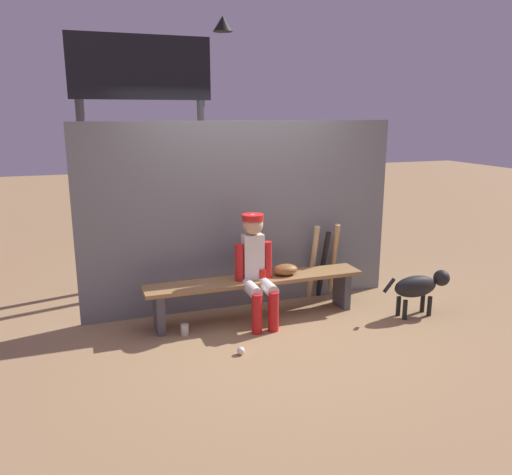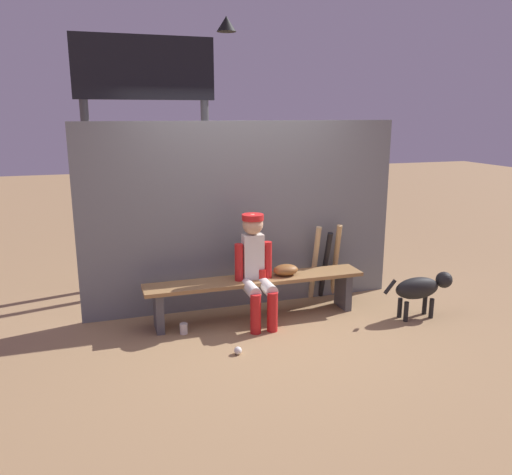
{
  "view_description": "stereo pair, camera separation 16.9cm",
  "coord_description": "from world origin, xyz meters",
  "px_view_note": "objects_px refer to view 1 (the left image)",
  "views": [
    {
      "loc": [
        -1.76,
        -4.95,
        2.19
      ],
      "look_at": [
        0.0,
        0.0,
        0.91
      ],
      "focal_mm": 35.97,
      "sensor_mm": 36.0,
      "label": 1
    },
    {
      "loc": [
        -1.6,
        -5.01,
        2.19
      ],
      "look_at": [
        0.0,
        0.0,
        0.91
      ],
      "focal_mm": 35.97,
      "sensor_mm": 36.0,
      "label": 2
    }
  ],
  "objects_px": {
    "bat_aluminum_black": "(323,264)",
    "baseball_glove": "(285,270)",
    "scoreboard": "(148,105)",
    "bat_wood_tan": "(333,260)",
    "bat_wood_natural": "(313,262)",
    "cup_on_ground": "(185,329)",
    "cup_on_bench": "(262,274)",
    "dugout_bench": "(256,287)",
    "dog": "(420,286)",
    "baseball": "(241,351)",
    "player_seated": "(256,266)"
  },
  "relations": [
    {
      "from": "cup_on_bench",
      "to": "baseball_glove",
      "type": "bearing_deg",
      "value": 11.24
    },
    {
      "from": "bat_wood_natural",
      "to": "bat_aluminum_black",
      "type": "height_order",
      "value": "bat_wood_natural"
    },
    {
      "from": "player_seated",
      "to": "baseball_glove",
      "type": "bearing_deg",
      "value": 16.56
    },
    {
      "from": "dugout_bench",
      "to": "bat_wood_tan",
      "type": "relative_size",
      "value": 2.58
    },
    {
      "from": "scoreboard",
      "to": "baseball_glove",
      "type": "bearing_deg",
      "value": -51.01
    },
    {
      "from": "bat_wood_natural",
      "to": "baseball",
      "type": "relative_size",
      "value": 12.5
    },
    {
      "from": "dugout_bench",
      "to": "bat_wood_natural",
      "type": "xyz_separation_m",
      "value": [
        0.83,
        0.33,
        0.1
      ]
    },
    {
      "from": "bat_aluminum_black",
      "to": "scoreboard",
      "type": "distance_m",
      "value": 2.85
    },
    {
      "from": "scoreboard",
      "to": "bat_wood_tan",
      "type": "bearing_deg",
      "value": -29.94
    },
    {
      "from": "bat_aluminum_black",
      "to": "baseball_glove",
      "type": "bearing_deg",
      "value": -152.38
    },
    {
      "from": "player_seated",
      "to": "cup_on_ground",
      "type": "height_order",
      "value": "player_seated"
    },
    {
      "from": "bat_wood_natural",
      "to": "dog",
      "type": "bearing_deg",
      "value": -43.67
    },
    {
      "from": "cup_on_ground",
      "to": "baseball",
      "type": "bearing_deg",
      "value": -56.73
    },
    {
      "from": "cup_on_ground",
      "to": "dog",
      "type": "distance_m",
      "value": 2.59
    },
    {
      "from": "bat_wood_natural",
      "to": "cup_on_ground",
      "type": "distance_m",
      "value": 1.78
    },
    {
      "from": "baseball_glove",
      "to": "dog",
      "type": "xyz_separation_m",
      "value": [
        1.38,
        -0.52,
        -0.18
      ]
    },
    {
      "from": "scoreboard",
      "to": "cup_on_ground",
      "type": "bearing_deg",
      "value": -89.01
    },
    {
      "from": "dugout_bench",
      "to": "dog",
      "type": "xyz_separation_m",
      "value": [
        1.73,
        -0.52,
        -0.02
      ]
    },
    {
      "from": "player_seated",
      "to": "bat_wood_natural",
      "type": "xyz_separation_m",
      "value": [
        0.87,
        0.44,
        -0.17
      ]
    },
    {
      "from": "cup_on_bench",
      "to": "cup_on_ground",
      "type": "bearing_deg",
      "value": -172.64
    },
    {
      "from": "bat_wood_natural",
      "to": "dog",
      "type": "relative_size",
      "value": 1.1
    },
    {
      "from": "bat_wood_tan",
      "to": "baseball",
      "type": "relative_size",
      "value": 12.6
    },
    {
      "from": "bat_wood_tan",
      "to": "player_seated",
      "type": "bearing_deg",
      "value": -158.46
    },
    {
      "from": "bat_wood_natural",
      "to": "cup_on_bench",
      "type": "bearing_deg",
      "value": -153.79
    },
    {
      "from": "baseball_glove",
      "to": "bat_wood_natural",
      "type": "bearing_deg",
      "value": 33.6
    },
    {
      "from": "dugout_bench",
      "to": "cup_on_ground",
      "type": "distance_m",
      "value": 0.9
    },
    {
      "from": "cup_on_ground",
      "to": "scoreboard",
      "type": "xyz_separation_m",
      "value": [
        -0.03,
        1.65,
        2.23
      ]
    },
    {
      "from": "baseball_glove",
      "to": "bat_aluminum_black",
      "type": "bearing_deg",
      "value": 27.62
    },
    {
      "from": "bat_wood_natural",
      "to": "scoreboard",
      "type": "distance_m",
      "value": 2.74
    },
    {
      "from": "player_seated",
      "to": "cup_on_ground",
      "type": "distance_m",
      "value": 0.98
    },
    {
      "from": "cup_on_bench",
      "to": "bat_wood_tan",
      "type": "bearing_deg",
      "value": 20.6
    },
    {
      "from": "player_seated",
      "to": "cup_on_bench",
      "type": "relative_size",
      "value": 10.57
    },
    {
      "from": "player_seated",
      "to": "baseball",
      "type": "xyz_separation_m",
      "value": [
        -0.39,
        -0.67,
        -0.6
      ]
    },
    {
      "from": "dugout_bench",
      "to": "bat_wood_natural",
      "type": "relative_size",
      "value": 2.6
    },
    {
      "from": "bat_aluminum_black",
      "to": "baseball",
      "type": "xyz_separation_m",
      "value": [
        -1.4,
        -1.11,
        -0.38
      ]
    },
    {
      "from": "dugout_bench",
      "to": "baseball_glove",
      "type": "xyz_separation_m",
      "value": [
        0.34,
        0.0,
        0.16
      ]
    },
    {
      "from": "bat_wood_tan",
      "to": "cup_on_bench",
      "type": "distance_m",
      "value": 1.14
    },
    {
      "from": "baseball",
      "to": "cup_on_ground",
      "type": "xyz_separation_m",
      "value": [
        -0.4,
        0.61,
        0.02
      ]
    },
    {
      "from": "player_seated",
      "to": "bat_wood_tan",
      "type": "relative_size",
      "value": 1.25
    },
    {
      "from": "bat_wood_natural",
      "to": "bat_wood_tan",
      "type": "xyz_separation_m",
      "value": [
        0.28,
        0.01,
        0.0
      ]
    },
    {
      "from": "dog",
      "to": "cup_on_bench",
      "type": "bearing_deg",
      "value": 164.49
    },
    {
      "from": "baseball_glove",
      "to": "cup_on_bench",
      "type": "bearing_deg",
      "value": -168.76
    },
    {
      "from": "baseball_glove",
      "to": "dog",
      "type": "distance_m",
      "value": 1.49
    },
    {
      "from": "baseball_glove",
      "to": "cup_on_ground",
      "type": "height_order",
      "value": "baseball_glove"
    },
    {
      "from": "bat_aluminum_black",
      "to": "dugout_bench",
      "type": "bearing_deg",
      "value": -161.22
    },
    {
      "from": "bat_aluminum_black",
      "to": "bat_wood_tan",
      "type": "relative_size",
      "value": 0.91
    },
    {
      "from": "baseball_glove",
      "to": "dog",
      "type": "relative_size",
      "value": 0.33
    },
    {
      "from": "bat_wood_natural",
      "to": "baseball_glove",
      "type": "bearing_deg",
      "value": -146.4
    },
    {
      "from": "baseball_glove",
      "to": "bat_wood_natural",
      "type": "height_order",
      "value": "bat_wood_natural"
    },
    {
      "from": "player_seated",
      "to": "bat_aluminum_black",
      "type": "bearing_deg",
      "value": 23.7
    }
  ]
}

